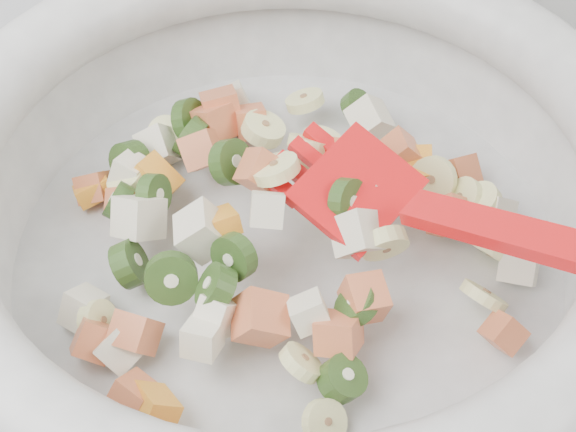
# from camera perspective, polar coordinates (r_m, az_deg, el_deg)

# --- Properties ---
(mixing_bowl) EXTENTS (0.45, 0.40, 0.14)m
(mixing_bowl) POSITION_cam_1_polar(r_m,az_deg,el_deg) (0.48, 0.01, 1.00)
(mixing_bowl) COLOR silver
(mixing_bowl) RESTS_ON counter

